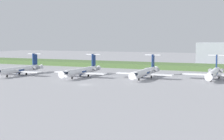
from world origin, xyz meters
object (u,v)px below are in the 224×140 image
Objects in this scene: regional_jet_third at (82,71)px; regional_jet_fifth at (214,73)px; regional_jet_second at (20,69)px; regional_jet_fourth at (145,72)px.

regional_jet_third is 1.00× the size of regional_jet_fifth.
regional_jet_third is at bearing -164.83° from regional_jet_fifth.
regional_jet_fifth is (77.84, 18.87, 0.00)m from regional_jet_second.
regional_jet_third is 25.93m from regional_jet_fourth.
regional_jet_fifth is (50.29, 13.64, 0.00)m from regional_jet_third.
regional_jet_second is 1.00× the size of regional_jet_fourth.
regional_jet_fourth is at bearing -163.68° from regional_jet_fifth.
regional_jet_third is 1.00× the size of regional_jet_fourth.
regional_jet_fourth is (52.71, 11.51, 0.00)m from regional_jet_second.
regional_jet_fourth is 1.00× the size of regional_jet_fifth.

